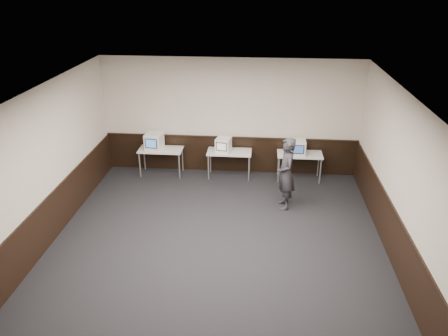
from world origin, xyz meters
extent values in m
plane|color=black|center=(0.00, 0.00, 0.00)|extent=(8.00, 8.00, 0.00)
plane|color=white|center=(0.00, 0.00, 3.20)|extent=(8.00, 8.00, 0.00)
plane|color=beige|center=(0.00, 4.00, 1.60)|extent=(7.00, 0.00, 7.00)
plane|color=beige|center=(-3.50, 0.00, 1.60)|extent=(0.00, 8.00, 8.00)
plane|color=beige|center=(3.50, 0.00, 1.60)|extent=(0.00, 8.00, 8.00)
cube|color=black|center=(0.00, 3.98, 0.50)|extent=(6.98, 0.04, 1.00)
cube|color=black|center=(-3.48, 0.00, 0.50)|extent=(0.04, 7.98, 1.00)
cube|color=black|center=(3.48, 0.00, 0.50)|extent=(0.04, 7.98, 1.00)
cube|color=black|center=(0.00, 3.96, 1.02)|extent=(6.98, 0.06, 0.04)
cube|color=silver|center=(-1.90, 3.60, 0.73)|extent=(1.20, 0.60, 0.04)
cylinder|color=#999999|center=(-2.45, 3.35, 0.35)|extent=(0.04, 0.04, 0.71)
cylinder|color=#999999|center=(-1.35, 3.35, 0.35)|extent=(0.04, 0.04, 0.71)
cylinder|color=#999999|center=(-2.45, 3.85, 0.35)|extent=(0.04, 0.04, 0.71)
cylinder|color=#999999|center=(-1.35, 3.85, 0.35)|extent=(0.04, 0.04, 0.71)
cube|color=silver|center=(0.00, 3.60, 0.73)|extent=(1.20, 0.60, 0.04)
cylinder|color=#999999|center=(-0.55, 3.35, 0.35)|extent=(0.04, 0.04, 0.71)
cylinder|color=#999999|center=(0.55, 3.35, 0.35)|extent=(0.04, 0.04, 0.71)
cylinder|color=#999999|center=(-0.55, 3.85, 0.35)|extent=(0.04, 0.04, 0.71)
cylinder|color=#999999|center=(0.55, 3.85, 0.35)|extent=(0.04, 0.04, 0.71)
cube|color=silver|center=(1.90, 3.60, 0.73)|extent=(1.20, 0.60, 0.04)
cylinder|color=#999999|center=(1.35, 3.35, 0.35)|extent=(0.04, 0.04, 0.71)
cylinder|color=#999999|center=(2.45, 3.35, 0.35)|extent=(0.04, 0.04, 0.71)
cylinder|color=#999999|center=(1.35, 3.85, 0.35)|extent=(0.04, 0.04, 0.71)
cylinder|color=#999999|center=(2.45, 3.85, 0.35)|extent=(0.04, 0.04, 0.71)
cube|color=white|center=(-2.07, 3.60, 0.97)|extent=(0.50, 0.52, 0.44)
cube|color=black|center=(-2.10, 3.36, 0.99)|extent=(0.33, 0.06, 0.27)
cube|color=#3E78B9|center=(-2.10, 3.35, 0.99)|extent=(0.29, 0.04, 0.22)
cube|color=white|center=(-0.16, 3.58, 0.94)|extent=(0.45, 0.46, 0.38)
cube|color=black|center=(-0.20, 3.38, 0.96)|extent=(0.29, 0.07, 0.23)
cube|color=beige|center=(-0.20, 3.37, 0.96)|extent=(0.25, 0.05, 0.19)
cube|color=white|center=(1.83, 3.55, 0.95)|extent=(0.41, 0.43, 0.40)
cube|color=black|center=(1.83, 3.34, 0.97)|extent=(0.30, 0.02, 0.24)
cube|color=#35569E|center=(1.83, 3.33, 0.97)|extent=(0.26, 0.01, 0.20)
imported|color=#2A282E|center=(1.46, 2.00, 0.88)|extent=(0.53, 0.71, 1.76)
camera|label=1|loc=(0.82, -7.37, 5.21)|focal=35.00mm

